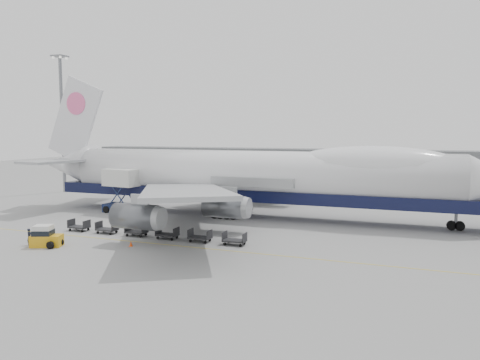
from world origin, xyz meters
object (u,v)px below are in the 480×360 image
at_px(baggage_tug, 45,237).
at_px(ground_worker, 30,237).
at_px(catering_truck, 122,188).
at_px(airliner, 258,175).

relative_size(baggage_tug, ground_worker, 1.94).
height_order(catering_truck, baggage_tug, catering_truck).
bearing_deg(catering_truck, airliner, 17.75).
distance_m(airliner, ground_worker, 28.80).
height_order(baggage_tug, ground_worker, baggage_tug).
xyz_separation_m(baggage_tug, ground_worker, (-1.88, -0.15, -0.10)).
height_order(airliner, ground_worker, airliner).
xyz_separation_m(catering_truck, baggage_tug, (4.19, -19.33, -2.50)).
distance_m(baggage_tug, ground_worker, 1.89).
bearing_deg(airliner, baggage_tug, -123.01).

